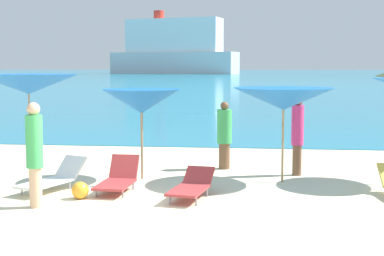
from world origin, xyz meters
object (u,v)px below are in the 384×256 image
umbrella_1 (28,84)px  lounge_chair_4 (118,179)px  cruise_ship (174,50)px  beachgoer_1 (297,132)px  umbrella_2 (142,101)px  lounge_chair_2 (192,186)px  beach_ball (80,190)px  beachgoer_3 (35,151)px  lounge_chair_1 (53,178)px  beachgoer_2 (224,134)px  umbrella_3 (283,99)px

umbrella_1 → lounge_chair_4: 3.41m
umbrella_1 → cruise_ship: cruise_ship is taller
beachgoer_1 → umbrella_1: bearing=-141.4°
umbrella_1 → umbrella_2: 2.70m
umbrella_2 → cruise_ship: cruise_ship is taller
lounge_chair_2 → beach_ball: bearing=-162.4°
umbrella_1 → beachgoer_3: size_ratio=1.31×
beachgoer_1 → beach_ball: 5.35m
umbrella_1 → lounge_chair_1: size_ratio=1.42×
beachgoer_1 → beachgoer_2: 1.89m
lounge_chair_4 → beachgoer_3: (-1.16, -1.51, 0.78)m
lounge_chair_2 → beachgoer_2: beachgoer_2 is taller
lounge_chair_4 → beachgoer_2: beachgoer_2 is taller
lounge_chair_2 → cruise_ship: size_ratio=0.04×
umbrella_2 → beachgoer_3: size_ratio=1.07×
lounge_chair_1 → beach_ball: 1.06m
umbrella_2 → beachgoer_3: 3.28m
beachgoer_1 → cruise_ship: 191.04m
lounge_chair_2 → beach_ball: 2.17m
umbrella_2 → beach_ball: umbrella_2 is taller
umbrella_3 → lounge_chair_2: (-1.83, -1.83, -1.61)m
lounge_chair_2 → lounge_chair_4: (-1.58, 0.45, 0.02)m
umbrella_2 → beachgoer_2: bearing=40.5°
lounge_chair_4 → beachgoer_2: bearing=57.9°
beachgoer_1 → beachgoer_3: size_ratio=0.98×
lounge_chair_4 → umbrella_3: bearing=24.7°
lounge_chair_2 → cruise_ship: cruise_ship is taller
umbrella_2 → lounge_chair_1: umbrella_2 is taller
umbrella_2 → lounge_chair_4: 2.06m
lounge_chair_2 → beach_ball: size_ratio=4.80×
umbrella_2 → umbrella_3: (3.18, 0.00, 0.08)m
umbrella_3 → beach_ball: 4.81m
lounge_chair_2 → umbrella_1: bearing=164.6°
umbrella_1 → umbrella_3: umbrella_1 is taller
umbrella_2 → lounge_chair_2: 2.74m
umbrella_1 → beach_ball: bearing=-49.2°
umbrella_1 → beachgoer_3: umbrella_1 is taller
umbrella_2 → beach_ball: 2.78m
umbrella_3 → cruise_ship: bearing=99.2°
beachgoer_2 → beach_ball: 4.54m
lounge_chair_4 → beachgoer_2: size_ratio=0.86×
umbrella_2 → beachgoer_1: (3.56, 0.86, -0.75)m
beachgoer_2 → beachgoer_3: (-3.18, -4.41, 0.16)m
umbrella_2 → umbrella_3: bearing=0.0°
beachgoer_3 → umbrella_2: bearing=44.1°
umbrella_2 → lounge_chair_1: (-1.59, -1.43, -1.52)m
cruise_ship → lounge_chair_4: bearing=-67.9°
umbrella_2 → lounge_chair_4: size_ratio=1.41×
lounge_chair_1 → lounge_chair_2: (2.95, -0.39, -0.01)m
umbrella_2 → beachgoer_2: umbrella_2 is taller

